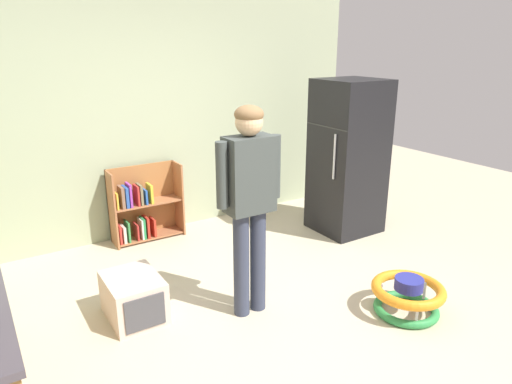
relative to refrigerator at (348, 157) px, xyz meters
The scene contains 7 objects.
ground_plane 2.29m from the refrigerator, 147.98° to the right, with size 12.00×12.00×0.00m, color #C4B799.
back_wall 2.21m from the refrigerator, 145.99° to the left, with size 5.20×0.06×2.70m, color #A2AE8B.
refrigerator is the anchor object (origin of this frame).
bookshelf 2.44m from the refrigerator, 154.72° to the left, with size 0.80×0.28×0.85m.
standing_person 2.14m from the refrigerator, 154.22° to the right, with size 0.57×0.22×1.73m.
baby_walker 1.99m from the refrigerator, 116.45° to the right, with size 0.60×0.60×0.32m.
pet_carrier 2.90m from the refrigerator, 169.85° to the right, with size 0.42×0.55×0.36m.
Camera 1 is at (-1.93, -2.74, 2.18)m, focal length 32.61 mm.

